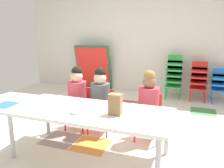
{
  "coord_description": "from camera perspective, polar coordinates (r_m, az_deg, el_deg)",
  "views": [
    {
      "loc": [
        1.13,
        -2.8,
        1.38
      ],
      "look_at": [
        0.27,
        -0.43,
        0.8
      ],
      "focal_mm": 36.32,
      "sensor_mm": 36.0,
      "label": 1
    }
  ],
  "objects": [
    {
      "name": "seated_child_far_right",
      "position": [
        2.9,
        9.27,
        -3.83
      ],
      "size": [
        0.32,
        0.31,
        0.92
      ],
      "color": "red",
      "rests_on": "ground_plane"
    },
    {
      "name": "craft_table",
      "position": [
        2.51,
        -5.61,
        -7.47
      ],
      "size": [
        1.77,
        0.78,
        0.55
      ],
      "color": "white",
      "rests_on": "ground_plane"
    },
    {
      "name": "ground_plane",
      "position": [
        3.32,
        -1.83,
        -11.85
      ],
      "size": [
        5.86,
        4.86,
        0.02
      ],
      "color": "silver"
    },
    {
      "name": "kid_chair_red_stack",
      "position": [
        4.95,
        21.02,
        1.25
      ],
      "size": [
        0.32,
        0.3,
        0.8
      ],
      "color": "red",
      "rests_on": "ground_plane"
    },
    {
      "name": "folded_activity_table",
      "position": [
        5.6,
        -4.74,
        4.18
      ],
      "size": [
        0.9,
        0.29,
        1.09
      ],
      "color": "#19724C",
      "rests_on": "ground_plane"
    },
    {
      "name": "kid_chair_green_stack",
      "position": [
        4.95,
        15.35,
        2.37
      ],
      "size": [
        0.32,
        0.3,
        0.92
      ],
      "color": "green",
      "rests_on": "ground_plane"
    },
    {
      "name": "back_wall",
      "position": [
        5.35,
        8.0,
        12.04
      ],
      "size": [
        5.86,
        0.1,
        2.63
      ],
      "primitive_type": "cube",
      "color": "beige",
      "rests_on": "ground_plane"
    },
    {
      "name": "seated_child_middle_seat",
      "position": [
        3.08,
        -2.91,
        -2.66
      ],
      "size": [
        0.32,
        0.32,
        0.92
      ],
      "color": "red",
      "rests_on": "ground_plane"
    },
    {
      "name": "kid_chair_blue_stack",
      "position": [
        4.98,
        25.62,
        0.2
      ],
      "size": [
        0.32,
        0.3,
        0.68
      ],
      "color": "blue",
      "rests_on": "ground_plane"
    },
    {
      "name": "donut_powdered_on_plate",
      "position": [
        2.39,
        -9.23,
        -6.91
      ],
      "size": [
        0.12,
        0.12,
        0.03
      ],
      "primitive_type": "torus",
      "color": "white",
      "rests_on": "craft_table"
    },
    {
      "name": "paper_bag_brown",
      "position": [
        2.31,
        0.86,
        -5.15
      ],
      "size": [
        0.13,
        0.09,
        0.22
      ],
      "primitive_type": "cube",
      "color": "#9E754C",
      "rests_on": "craft_table"
    },
    {
      "name": "paper_plate_near_edge",
      "position": [
        2.39,
        -9.21,
        -7.38
      ],
      "size": [
        0.18,
        0.18,
        0.01
      ],
      "primitive_type": "cylinder",
      "color": "white",
      "rests_on": "craft_table"
    },
    {
      "name": "seated_child_near_camera",
      "position": [
        3.23,
        -8.69,
        -2.06
      ],
      "size": [
        0.32,
        0.31,
        0.92
      ],
      "color": "red",
      "rests_on": "ground_plane"
    }
  ]
}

